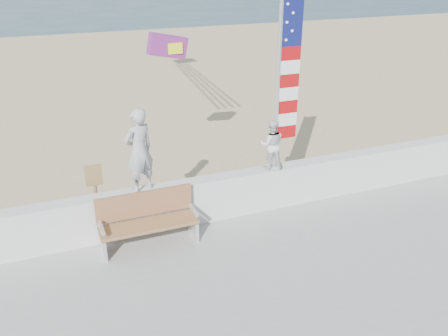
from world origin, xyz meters
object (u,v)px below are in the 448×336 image
Objects in this scene: child at (272,145)px; flag at (284,76)px; bench at (147,219)px; adult at (139,150)px.

flag is (0.20, -0.00, 1.39)m from child.
flag is (2.95, 0.45, 2.30)m from bench.
flag reaches higher than bench.
adult is 3.12m from flag.
bench is at bearing 62.05° from adult.
flag is at bearing 8.76° from bench.
bench is (-0.03, -0.45, -1.19)m from adult.
child is 0.58× the size of bench.
child reaches higher than bench.
adult is 0.46× the size of flag.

